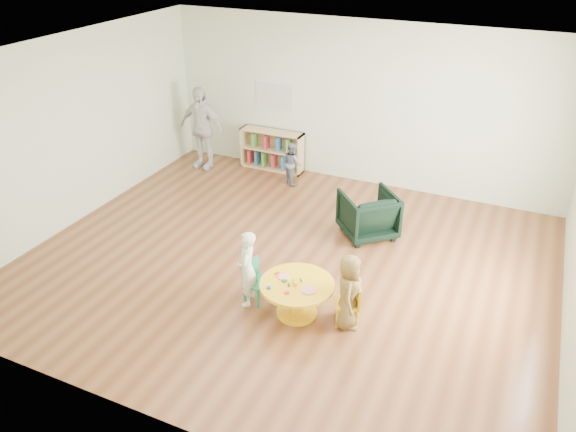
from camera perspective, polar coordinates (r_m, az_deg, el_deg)
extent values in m
plane|color=brown|center=(7.80, -0.10, -4.72)|extent=(7.00, 7.00, 0.00)
cube|color=white|center=(6.70, -0.12, 15.36)|extent=(7.00, 6.00, 0.10)
cube|color=beige|center=(9.77, 7.37, 11.16)|extent=(7.00, 0.10, 2.80)
cube|color=beige|center=(4.92, -14.96, -8.35)|extent=(7.00, 0.10, 2.80)
cube|color=beige|center=(9.06, -20.89, 8.13)|extent=(0.10, 6.00, 2.80)
cylinder|color=yellow|center=(6.76, 0.91, -8.53)|extent=(0.16, 0.16, 0.41)
cylinder|color=yellow|center=(6.87, 0.90, -9.75)|extent=(0.49, 0.49, 0.04)
cylinder|color=yellow|center=(6.63, 0.93, -7.00)|extent=(0.89, 0.89, 0.04)
cylinder|color=pink|center=(6.72, -0.45, -6.18)|extent=(0.15, 0.15, 0.02)
cylinder|color=pink|center=(6.50, 2.10, -7.54)|extent=(0.17, 0.17, 0.02)
cylinder|color=yellow|center=(6.60, 0.70, -6.75)|extent=(0.10, 0.12, 0.04)
cylinder|color=#126827|center=(6.56, 0.08, -6.98)|extent=(0.05, 0.05, 0.02)
cylinder|color=#126827|center=(6.64, 1.32, -6.52)|extent=(0.05, 0.05, 0.02)
cube|color=red|center=(6.46, -0.12, -7.78)|extent=(0.07, 0.07, 0.02)
cube|color=orange|center=(6.74, -0.98, -6.04)|extent=(0.06, 0.06, 0.02)
cube|color=#1A39C4|center=(6.54, -1.98, -7.28)|extent=(0.06, 0.06, 0.02)
cube|color=#126827|center=(6.64, -0.36, -6.60)|extent=(0.05, 0.05, 0.02)
cube|color=red|center=(6.77, -1.06, -5.84)|extent=(0.06, 0.06, 0.02)
cube|color=#18865C|center=(6.96, -3.11, -6.71)|extent=(0.36, 0.36, 0.04)
cube|color=#18865C|center=(6.95, -3.88, -5.36)|extent=(0.11, 0.28, 0.25)
cylinder|color=#18865C|center=(7.17, -3.11, -6.90)|extent=(0.03, 0.03, 0.25)
cylinder|color=#18865C|center=(7.04, -4.41, -7.71)|extent=(0.03, 0.03, 0.25)
cylinder|color=#18865C|center=(7.04, -1.75, -7.62)|extent=(0.03, 0.03, 0.25)
cylinder|color=#18865C|center=(6.91, -3.05, -8.45)|extent=(0.03, 0.03, 0.25)
cube|color=yellow|center=(6.64, 6.04, -8.78)|extent=(0.37, 0.37, 0.04)
cube|color=yellow|center=(6.57, 7.20, -7.80)|extent=(0.13, 0.28, 0.25)
cylinder|color=yellow|center=(6.65, 7.03, -10.38)|extent=(0.03, 0.03, 0.25)
cylinder|color=yellow|center=(6.83, 6.91, -9.17)|extent=(0.03, 0.03, 0.25)
cylinder|color=yellow|center=(6.63, 5.02, -10.36)|extent=(0.03, 0.03, 0.25)
cylinder|color=yellow|center=(6.81, 4.96, -9.15)|extent=(0.03, 0.03, 0.25)
cube|color=tan|center=(10.77, -4.45, 7.20)|extent=(0.03, 0.30, 0.75)
cube|color=tan|center=(10.29, 1.32, 6.23)|extent=(0.03, 0.30, 0.75)
cube|color=tan|center=(10.66, -1.60, 4.94)|extent=(1.20, 0.30, 0.03)
cube|color=tan|center=(10.39, -1.65, 8.58)|extent=(1.20, 0.30, 0.03)
cube|color=tan|center=(10.52, -1.63, 6.73)|extent=(1.14, 0.28, 0.03)
cube|color=tan|center=(10.63, -1.29, 6.99)|extent=(1.20, 0.02, 0.75)
cube|color=#CE363F|center=(10.77, -3.82, 6.09)|extent=(0.04, 0.18, 0.26)
cube|color=#306AA9|center=(10.70, -3.11, 5.97)|extent=(0.04, 0.18, 0.26)
cube|color=#57A44B|center=(10.64, -2.39, 5.84)|extent=(0.04, 0.18, 0.26)
cube|color=#CE363F|center=(10.55, -1.41, 5.67)|extent=(0.04, 0.18, 0.26)
cube|color=#306AA9|center=(10.48, -0.42, 5.50)|extent=(0.04, 0.18, 0.26)
cube|color=#57A44B|center=(10.60, -3.40, 7.73)|extent=(0.04, 0.18, 0.26)
cube|color=#CE363F|center=(10.49, -2.18, 7.54)|extent=(0.04, 0.18, 0.26)
cube|color=#306AA9|center=(10.39, -0.94, 7.34)|extent=(0.04, 0.18, 0.26)
cube|color=#57A44B|center=(10.31, 0.08, 7.17)|extent=(0.04, 0.18, 0.26)
cube|color=white|center=(10.33, -1.32, 12.05)|extent=(0.74, 0.01, 0.54)
cube|color=#FF3539|center=(10.33, -1.33, 12.05)|extent=(0.70, 0.00, 0.50)
imported|color=black|center=(8.37, 8.14, 0.18)|extent=(1.05, 1.06, 0.69)
imported|color=white|center=(6.80, -4.19, -5.36)|extent=(0.33, 0.41, 0.99)
imported|color=gold|center=(6.48, 6.20, -7.64)|extent=(0.40, 0.52, 0.94)
imported|color=#162037|center=(9.92, 0.44, 5.39)|extent=(0.47, 0.46, 0.76)
imported|color=silver|center=(10.59, -8.81, 8.84)|extent=(0.92, 0.41, 1.54)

